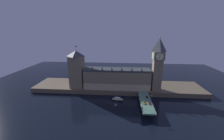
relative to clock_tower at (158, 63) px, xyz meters
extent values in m
plane|color=black|center=(-47.76, -26.72, -39.73)|extent=(400.00, 400.00, 0.00)
cube|color=brown|center=(-47.76, 12.28, -36.89)|extent=(220.00, 42.00, 5.69)
cube|color=#7F7056|center=(-48.07, 3.42, -22.71)|extent=(81.80, 19.27, 22.67)
cube|color=tan|center=(-48.07, -6.34, -29.97)|extent=(81.80, 0.20, 8.16)
cube|color=#383D42|center=(-48.07, 3.42, -10.18)|extent=(81.80, 17.73, 2.40)
cone|color=#383D42|center=(-77.28, -4.77, -6.48)|extent=(2.40, 2.40, 4.99)
cone|color=#383D42|center=(-65.60, -4.77, -6.48)|extent=(2.40, 2.40, 4.99)
cone|color=#383D42|center=(-53.91, -4.77, -6.48)|extent=(2.40, 2.40, 4.99)
cone|color=#383D42|center=(-42.23, -4.77, -6.48)|extent=(2.40, 2.40, 4.99)
cone|color=#383D42|center=(-30.54, -4.77, -6.48)|extent=(2.40, 2.40, 4.99)
cone|color=#383D42|center=(-18.86, -4.77, -6.48)|extent=(2.40, 2.40, 4.99)
cube|color=#7F7056|center=(0.00, 0.00, -14.99)|extent=(10.44, 10.44, 38.11)
cube|color=#7F7056|center=(0.00, 0.00, 8.75)|extent=(12.32, 12.32, 9.37)
cylinder|color=beige|center=(0.00, -6.28, 8.75)|extent=(8.03, 0.25, 8.03)
cylinder|color=beige|center=(0.00, 6.28, 8.75)|extent=(8.03, 0.25, 8.03)
cylinder|color=beige|center=(6.28, 0.00, 8.75)|extent=(0.25, 8.03, 8.03)
cylinder|color=beige|center=(-6.28, 0.00, 8.75)|extent=(0.25, 8.03, 8.03)
cube|color=black|center=(0.00, -6.47, 9.35)|extent=(0.36, 0.10, 6.02)
pyramid|color=#383D42|center=(0.00, 0.00, 21.11)|extent=(12.32, 12.32, 15.34)
sphere|color=gold|center=(0.00, 0.00, 29.58)|extent=(1.60, 1.60, 1.60)
cube|color=#7F7056|center=(-99.29, 3.15, -13.99)|extent=(16.74, 16.74, 40.12)
pyramid|color=#383D42|center=(-99.29, 3.15, 9.61)|extent=(17.07, 17.07, 7.06)
cylinder|color=#99999E|center=(-99.29, 3.15, 16.14)|extent=(0.24, 0.24, 6.00)
cube|color=red|center=(-98.19, 3.15, 18.24)|extent=(2.00, 0.08, 1.20)
cube|color=slate|center=(-16.57, -31.72, -34.00)|extent=(11.79, 46.00, 1.40)
cube|color=brown|center=(-16.57, -45.52, -37.22)|extent=(10.02, 3.20, 5.03)
cube|color=brown|center=(-16.57, -36.32, -37.22)|extent=(10.02, 3.20, 5.03)
cube|color=brown|center=(-16.57, -27.12, -37.22)|extent=(10.02, 3.20, 5.03)
cube|color=brown|center=(-16.57, -17.92, -37.22)|extent=(10.02, 3.20, 5.03)
cube|color=yellow|center=(-19.16, -36.74, -32.70)|extent=(1.76, 4.73, 0.86)
cube|color=black|center=(-19.16, -36.74, -32.04)|extent=(1.44, 2.13, 0.45)
cylinder|color=black|center=(-20.00, -35.28, -32.98)|extent=(0.22, 0.64, 0.64)
cylinder|color=black|center=(-18.33, -35.28, -32.98)|extent=(0.22, 0.64, 0.64)
cylinder|color=black|center=(-20.00, -38.21, -32.98)|extent=(0.22, 0.64, 0.64)
cylinder|color=black|center=(-18.33, -38.21, -32.98)|extent=(0.22, 0.64, 0.64)
cube|color=red|center=(-13.98, -37.48, -32.78)|extent=(1.75, 3.94, 0.70)
cube|color=black|center=(-13.98, -37.48, -32.21)|extent=(1.43, 1.77, 0.45)
cylinder|color=black|center=(-13.15, -38.70, -32.98)|extent=(0.22, 0.64, 0.64)
cylinder|color=black|center=(-14.80, -38.70, -32.98)|extent=(0.22, 0.64, 0.64)
cylinder|color=black|center=(-13.15, -36.26, -32.98)|extent=(0.22, 0.64, 0.64)
cylinder|color=black|center=(-14.80, -36.26, -32.98)|extent=(0.22, 0.64, 0.64)
cube|color=black|center=(-13.98, -23.67, -32.78)|extent=(1.95, 4.50, 0.70)
cube|color=black|center=(-13.98, -23.67, -32.20)|extent=(1.60, 2.03, 0.45)
cylinder|color=black|center=(-13.05, -25.07, -32.98)|extent=(0.22, 0.64, 0.64)
cylinder|color=black|center=(-14.90, -25.07, -32.98)|extent=(0.22, 0.64, 0.64)
cylinder|color=black|center=(-13.05, -22.28, -32.98)|extent=(0.22, 0.64, 0.64)
cylinder|color=black|center=(-14.90, -22.28, -32.98)|extent=(0.22, 0.64, 0.64)
cylinder|color=black|center=(-21.76, -47.38, -32.88)|extent=(0.28, 0.28, 0.84)
cylinder|color=black|center=(-21.76, -47.38, -32.11)|extent=(0.38, 0.38, 0.70)
sphere|color=tan|center=(-21.76, -47.38, -31.64)|extent=(0.23, 0.23, 0.23)
cylinder|color=black|center=(-11.38, -29.94, -32.93)|extent=(0.28, 0.28, 0.75)
cylinder|color=brown|center=(-11.38, -29.94, -32.25)|extent=(0.38, 0.38, 0.62)
sphere|color=tan|center=(-11.38, -29.94, -31.83)|extent=(0.20, 0.20, 0.20)
cylinder|color=black|center=(-21.76, -23.54, -32.91)|extent=(0.28, 0.28, 0.79)
cylinder|color=navy|center=(-21.76, -23.54, -32.18)|extent=(0.38, 0.38, 0.66)
sphere|color=tan|center=(-21.76, -23.54, -31.74)|extent=(0.21, 0.21, 0.21)
cylinder|color=#2D3333|center=(-22.16, -46.44, -33.05)|extent=(0.56, 0.56, 0.50)
cylinder|color=#2D3333|center=(-22.16, -46.44, -30.31)|extent=(0.18, 0.18, 4.98)
sphere|color=#F9E5A3|center=(-22.16, -46.44, -27.28)|extent=(0.60, 0.60, 0.60)
sphere|color=#F9E5A3|center=(-22.61, -46.44, -27.63)|extent=(0.44, 0.44, 0.44)
sphere|color=#F9E5A3|center=(-21.71, -46.44, -27.63)|extent=(0.44, 0.44, 0.44)
cylinder|color=#2D3333|center=(-10.98, -31.72, -33.05)|extent=(0.56, 0.56, 0.50)
cylinder|color=#2D3333|center=(-10.98, -31.72, -30.03)|extent=(0.18, 0.18, 5.54)
sphere|color=#F9E5A3|center=(-10.98, -31.72, -26.71)|extent=(0.60, 0.60, 0.60)
sphere|color=#F9E5A3|center=(-11.43, -31.72, -27.06)|extent=(0.44, 0.44, 0.44)
sphere|color=#F9E5A3|center=(-10.53, -31.72, -27.06)|extent=(0.44, 0.44, 0.44)
cylinder|color=#2D3333|center=(-22.16, -17.00, -33.05)|extent=(0.56, 0.56, 0.50)
cylinder|color=#2D3333|center=(-22.16, -17.00, -30.17)|extent=(0.18, 0.18, 5.27)
sphere|color=#F9E5A3|center=(-22.16, -17.00, -26.98)|extent=(0.60, 0.60, 0.60)
sphere|color=#F9E5A3|center=(-22.61, -17.00, -27.33)|extent=(0.44, 0.44, 0.44)
sphere|color=#F9E5A3|center=(-21.71, -17.00, -27.33)|extent=(0.44, 0.44, 0.44)
ellipsoid|color=#28282D|center=(-46.11, -20.90, -38.80)|extent=(14.02, 6.68, 1.86)
cube|color=tan|center=(-46.11, -20.90, -37.96)|extent=(12.28, 5.49, 0.24)
cube|color=silver|center=(-46.11, -20.90, -36.91)|extent=(6.42, 3.83, 1.86)
camera|label=1|loc=(-40.91, -161.21, 35.46)|focal=22.00mm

